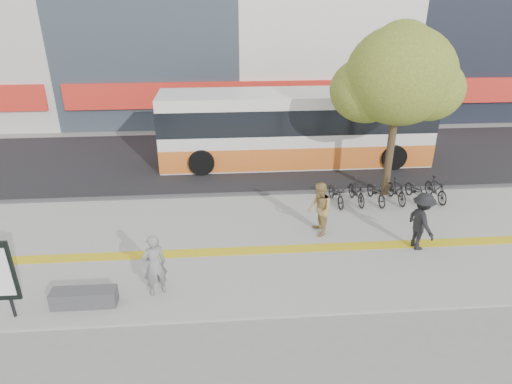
{
  "coord_description": "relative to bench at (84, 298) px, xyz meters",
  "views": [
    {
      "loc": [
        1.03,
        -10.43,
        7.4
      ],
      "look_at": [
        1.98,
        2.0,
        1.58
      ],
      "focal_mm": 31.01,
      "sensor_mm": 36.0,
      "label": 1
    }
  ],
  "objects": [
    {
      "name": "tactile_strip",
      "position": [
        2.6,
        2.2,
        -0.22
      ],
      "size": [
        40.0,
        0.45,
        0.01
      ],
      "primitive_type": "cube",
      "color": "gold",
      "rests_on": "sidewalk"
    },
    {
      "name": "pedestrian_dark",
      "position": [
        9.48,
        2.0,
        0.69
      ],
      "size": [
        0.86,
        1.27,
        1.83
      ],
      "primitive_type": "imported",
      "rotation": [
        0.0,
        0.0,
        1.73
      ],
      "color": "black",
      "rests_on": "sidewalk"
    },
    {
      "name": "street_tree",
      "position": [
        9.78,
        6.02,
        4.21
      ],
      "size": [
        4.4,
        3.8,
        6.31
      ],
      "color": "#39291A",
      "rests_on": "sidewalk"
    },
    {
      "name": "signboard",
      "position": [
        -1.6,
        -0.31,
        1.06
      ],
      "size": [
        0.55,
        0.1,
        2.2
      ],
      "color": "black",
      "rests_on": "sidewalk"
    },
    {
      "name": "street",
      "position": [
        2.6,
        10.2,
        -0.28
      ],
      "size": [
        40.0,
        8.0,
        0.06
      ],
      "primitive_type": "cube",
      "color": "black",
      "rests_on": "ground"
    },
    {
      "name": "pedestrian_tan",
      "position": [
        6.59,
        3.07,
        0.66
      ],
      "size": [
        0.74,
        0.92,
        1.77
      ],
      "primitive_type": "imported",
      "rotation": [
        0.0,
        0.0,
        -1.48
      ],
      "color": "#A2844B",
      "rests_on": "sidewalk"
    },
    {
      "name": "bus",
      "position": [
        6.85,
        9.7,
        1.26
      ],
      "size": [
        12.0,
        2.85,
        3.19
      ],
      "color": "silver",
      "rests_on": "street"
    },
    {
      "name": "curb",
      "position": [
        2.6,
        6.2,
        -0.23
      ],
      "size": [
        40.0,
        0.25,
        0.14
      ],
      "primitive_type": "cube",
      "color": "#3E3E41",
      "rests_on": "ground"
    },
    {
      "name": "ground",
      "position": [
        2.6,
        1.2,
        -0.3
      ],
      "size": [
        120.0,
        120.0,
        0.0
      ],
      "primitive_type": "plane",
      "color": "slate",
      "rests_on": "ground"
    },
    {
      "name": "bench",
      "position": [
        0.0,
        0.0,
        0.0
      ],
      "size": [
        1.6,
        0.45,
        0.45
      ],
      "primitive_type": "cube",
      "color": "#3E3E41",
      "rests_on": "sidewalk"
    },
    {
      "name": "sidewalk",
      "position": [
        2.6,
        2.7,
        -0.27
      ],
      "size": [
        40.0,
        7.0,
        0.08
      ],
      "primitive_type": "cube",
      "color": "gray",
      "rests_on": "ground"
    },
    {
      "name": "seated_woman",
      "position": [
        1.76,
        0.36,
        0.64
      ],
      "size": [
        0.75,
        0.66,
        1.73
      ],
      "primitive_type": "imported",
      "rotation": [
        0.0,
        0.0,
        3.61
      ],
      "color": "black",
      "rests_on": "sidewalk"
    },
    {
      "name": "bicycle_row",
      "position": [
        9.56,
        5.2,
        0.2
      ],
      "size": [
        4.42,
        1.58,
        0.89
      ],
      "color": "black",
      "rests_on": "sidewalk"
    }
  ]
}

